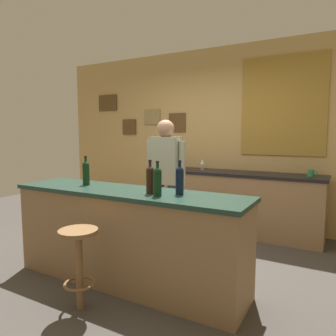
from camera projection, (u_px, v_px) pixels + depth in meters
name	position (u px, v px, depth m)	size (l,w,h in m)	color
ground_plane	(149.00, 267.00, 3.47)	(10.00, 10.00, 0.00)	#423D38
back_wall	(218.00, 136.00, 5.06)	(6.00, 0.09, 2.80)	tan
bar_counter	(127.00, 236.00, 3.07)	(2.41, 0.60, 0.92)	olive
side_counter	(232.00, 202.00, 4.65)	(2.53, 0.56, 0.90)	olive
bartender	(166.00, 177.00, 3.79)	(0.52, 0.21, 1.62)	#384766
bar_stool	(79.00, 256.00, 2.59)	(0.32, 0.32, 0.68)	brown
wine_bottle_a	(86.00, 172.00, 3.31)	(0.07, 0.07, 0.31)	black
wine_bottle_b	(150.00, 179.00, 2.82)	(0.07, 0.07, 0.31)	black
wine_bottle_c	(158.00, 180.00, 2.72)	(0.07, 0.07, 0.31)	black
wine_bottle_d	(180.00, 179.00, 2.79)	(0.07, 0.07, 0.31)	black
wine_glass_a	(178.00, 162.00, 4.98)	(0.07, 0.07, 0.16)	silver
wine_glass_b	(202.00, 162.00, 4.93)	(0.07, 0.07, 0.16)	silver
coffee_mug	(311.00, 173.00, 4.09)	(0.12, 0.08, 0.09)	#338C4C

